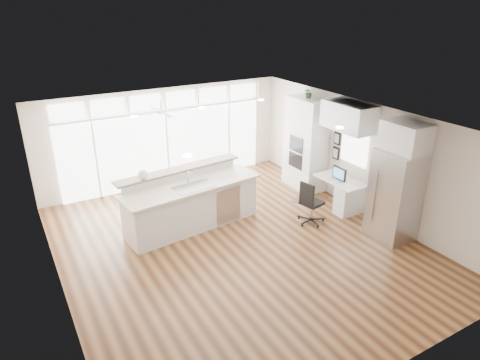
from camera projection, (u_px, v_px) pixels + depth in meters
floor at (238, 246)px, 9.18m from camera, size 7.00×8.00×0.02m
ceiling at (237, 123)px, 8.11m from camera, size 7.00×8.00×0.02m
wall_back at (166, 137)px, 11.82m from camera, size 7.00×0.04×2.70m
wall_front at (393, 299)px, 5.46m from camera, size 7.00×0.04×2.70m
wall_left at (53, 232)px, 7.03m from camera, size 0.04×8.00×2.70m
wall_right at (364, 158)px, 10.26m from camera, size 0.04×8.00×2.70m
glass_wall at (167, 148)px, 11.89m from camera, size 5.80×0.06×2.08m
transom_row at (164, 100)px, 11.37m from camera, size 5.90×0.06×0.40m
desk_window at (354, 147)px, 10.40m from camera, size 0.04×0.85×0.85m
ceiling_fan at (161, 108)px, 10.20m from camera, size 1.16×1.16×0.32m
recessed_lights at (232, 122)px, 8.28m from camera, size 3.40×3.00×0.02m
oven_cabinet at (306, 144)px, 11.58m from camera, size 0.64×1.20×2.50m
desk_nook at (340, 193)px, 10.71m from camera, size 0.72×1.30×0.76m
upper_cabinets at (349, 116)px, 9.95m from camera, size 0.64×1.30×0.64m
refrigerator at (395, 195)px, 9.14m from camera, size 0.76×0.90×2.00m
fridge_cabinet at (406, 137)px, 8.66m from camera, size 0.64×0.90×0.60m
framed_photos at (337, 146)px, 10.95m from camera, size 0.06×0.22×0.80m
kitchen_island at (192, 201)px, 9.70m from camera, size 3.35×1.58×1.28m
rug at (310, 199)px, 11.29m from camera, size 1.07×0.93×0.01m
office_chair at (312, 202)px, 9.92m from camera, size 0.63×0.60×1.04m
fishbowl at (143, 175)px, 9.17m from camera, size 0.28×0.28×0.23m
monitor at (339, 173)px, 10.45m from camera, size 0.08×0.43×0.36m
keyboard at (333, 181)px, 10.44m from camera, size 0.17×0.32×0.02m
potted_plant at (309, 94)px, 11.04m from camera, size 0.27×0.30×0.23m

